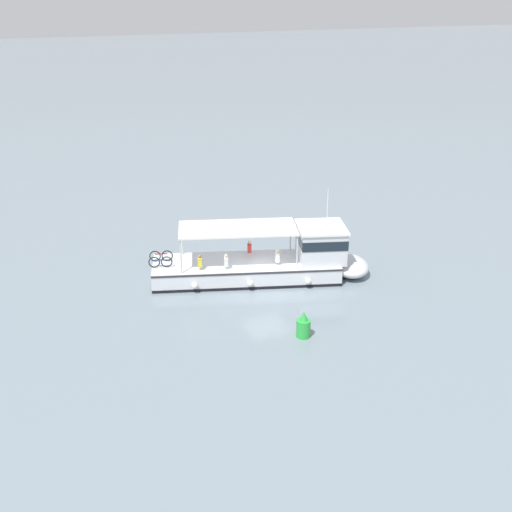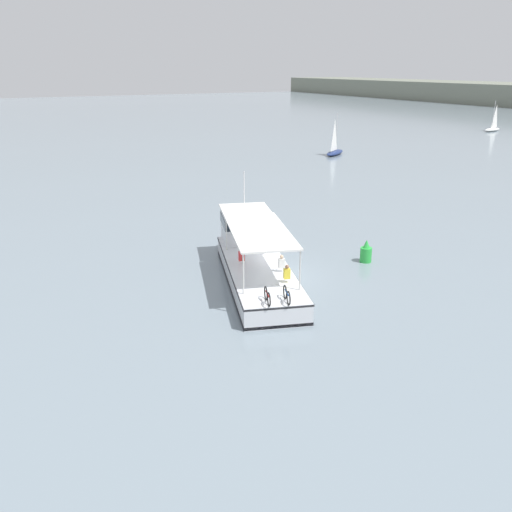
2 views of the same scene
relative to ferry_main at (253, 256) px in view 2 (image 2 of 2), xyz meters
The scene contains 5 objects.
ground_plane 1.79m from the ferry_main, 51.88° to the left, with size 400.00×400.00×0.00m, color gray.
ferry_main is the anchor object (origin of this frame).
sailboat_far_right 83.04m from the ferry_main, 120.82° to the left, with size 2.50×5.00×5.40m.
sailboat_off_stern 44.45m from the ferry_main, 138.41° to the left, with size 3.85×4.76×5.40m.
channel_buoy 7.11m from the ferry_main, 77.77° to the left, with size 0.70×0.70×1.40m.
Camera 2 is at (24.40, -14.22, 11.24)m, focal length 37.31 mm.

